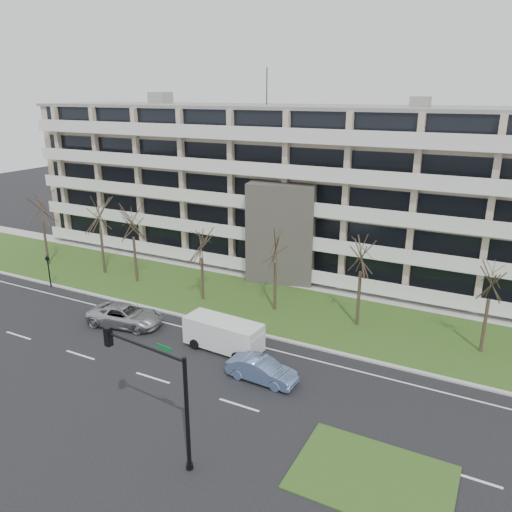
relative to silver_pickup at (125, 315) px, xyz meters
The scene contains 19 objects.
ground 8.04m from the silver_pickup, 37.42° to the right, with size 160.00×160.00×0.00m, color black.
grass_verge 10.35m from the silver_pickup, 52.00° to the left, with size 90.00×10.00×0.06m, color #2F551C.
curb 7.12m from the silver_pickup, 26.26° to the left, with size 90.00×0.35×0.12m, color #B2B2AD.
sidewalk 15.06m from the silver_pickup, 65.01° to the left, with size 90.00×2.00×0.08m, color #B2B2AD.
grass_median 21.50m from the silver_pickup, 18.63° to the right, with size 7.00×5.00×0.06m, color #2F551C.
lane_edge_line 6.61m from the silver_pickup, 14.44° to the left, with size 90.00×0.12×0.01m, color white.
apartment_building 22.48m from the silver_pickup, 72.76° to the left, with size 60.50×15.10×18.75m.
silver_pickup is the anchor object (origin of this frame).
blue_sedan 12.51m from the silver_pickup, ahead, with size 1.50×4.31×1.42m, color #7895D0.
white_van 8.39m from the silver_pickup, ahead, with size 5.48×2.46×2.08m.
traffic_signal 15.22m from the silver_pickup, 42.12° to the right, with size 5.15×0.85×5.99m.
pedestrian_signal 11.63m from the silver_pickup, 165.60° to the left, with size 0.28×0.22×2.91m.
tree_0 18.59m from the silver_pickup, 156.66° to the left, with size 4.04×4.04×8.09m.
tree_1 13.39m from the silver_pickup, 140.76° to the left, with size 3.99×3.99×7.99m.
tree_2 10.36m from the silver_pickup, 125.30° to the left, with size 3.78×3.78×7.56m.
tree_3 8.30m from the silver_pickup, 69.98° to the left, with size 3.26×3.26×6.53m.
tree_4 12.40m from the silver_pickup, 41.16° to the left, with size 3.53×3.53×7.06m.
tree_5 17.90m from the silver_pickup, 27.30° to the left, with size 3.79×3.79×7.58m.
tree_6 25.37m from the silver_pickup, 18.13° to the left, with size 3.39×3.39×6.77m.
Camera 1 is at (17.72, -20.53, 16.47)m, focal length 35.00 mm.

